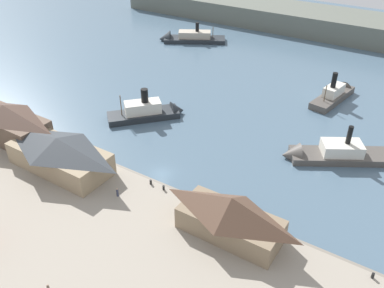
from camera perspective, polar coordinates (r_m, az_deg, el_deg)
ground_plane at (r=83.33m, az=-4.36°, el=-4.19°), size 320.00×320.00×0.00m
quay_promenade at (r=71.13m, az=-15.21°, el=-12.66°), size 110.00×36.00×1.20m
seawall_edge at (r=80.81m, az=-5.89°, el=-5.19°), size 110.00×0.80×1.00m
ferry_shed_central_terminal at (r=98.94m, az=-24.51°, el=2.85°), size 21.14×8.31×8.41m
ferry_shed_east_terminal at (r=84.97m, az=-18.14°, el=-1.20°), size 21.70×9.65×7.07m
ferry_shed_customs_shed at (r=66.34m, az=5.44°, el=-10.01°), size 17.18×7.74×7.59m
pedestrian_near_west_shed at (r=76.51m, az=-10.42°, el=-6.71°), size 0.43×0.43×1.75m
mooring_post_center_west at (r=78.65m, az=-5.80°, el=-5.34°), size 0.44×0.44×0.90m
mooring_post_west at (r=67.75m, az=24.03°, el=-16.50°), size 0.44×0.44×0.90m
mooring_post_center_east at (r=77.09m, az=-4.00°, el=-6.14°), size 0.44×0.44×0.90m
ferry_moored_west at (r=118.78m, az=19.52°, el=6.71°), size 7.69×19.71×9.75m
ferry_moored_east at (r=91.44m, az=18.40°, el=-1.29°), size 22.56×16.68×10.04m
ferry_outer_harbor at (r=103.08m, az=-5.72°, el=4.59°), size 16.99×17.91×9.66m
ferry_mid_harbor at (r=156.96m, az=-0.92°, el=14.64°), size 24.62×17.99×9.49m
far_headland at (r=173.81m, az=18.52°, el=15.78°), size 180.00×24.00×8.00m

